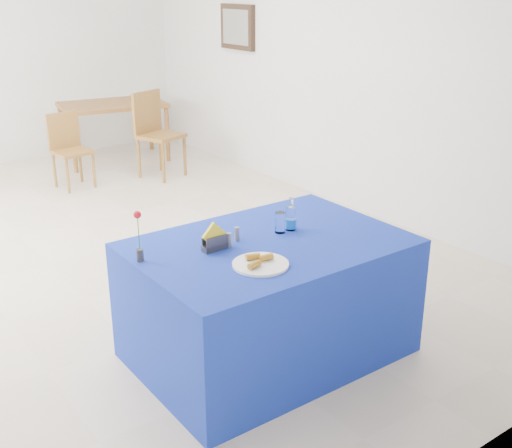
{
  "coord_description": "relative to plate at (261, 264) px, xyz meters",
  "views": [
    {
      "loc": [
        -2.03,
        -4.96,
        2.21
      ],
      "look_at": [
        -0.03,
        -2.21,
        0.92
      ],
      "focal_mm": 45.0,
      "sensor_mm": 36.0,
      "label": 1
    }
  ],
  "objects": [
    {
      "name": "rose_vase",
      "position": [
        -0.5,
        0.44,
        0.13
      ],
      "size": [
        0.04,
        0.04,
        0.29
      ],
      "color": "#27282D",
      "rests_on": "blue_table"
    },
    {
      "name": "banana_pieces",
      "position": [
        -0.01,
        0.01,
        0.03
      ],
      "size": [
        0.19,
        0.15,
        0.04
      ],
      "color": "gold",
      "rests_on": "plate"
    },
    {
      "name": "drinking_glass",
      "position": [
        0.39,
        0.33,
        0.06
      ],
      "size": [
        0.06,
        0.06,
        0.13
      ],
      "primitive_type": "cylinder",
      "color": "white",
      "rests_on": "blue_table"
    },
    {
      "name": "chair_bg_right",
      "position": [
        1.55,
        4.21,
        -0.19
      ],
      "size": [
        0.58,
        0.58,
        1.01
      ],
      "rotation": [
        0.0,
        0.0,
        0.35
      ],
      "color": "olive",
      "rests_on": "floor"
    },
    {
      "name": "blue_table",
      "position": [
        0.24,
        0.24,
        -0.39
      ],
      "size": [
        1.6,
        1.1,
        0.76
      ],
      "color": "#10319A",
      "rests_on": "floor"
    },
    {
      "name": "chair_bg_left",
      "position": [
        0.56,
        4.4,
        -0.28
      ],
      "size": [
        0.41,
        0.41,
        0.84
      ],
      "rotation": [
        0.0,
        0.0,
        0.1
      ],
      "color": "olive",
      "rests_on": "floor"
    },
    {
      "name": "napkin_holder",
      "position": [
        -0.08,
        0.33,
        0.04
      ],
      "size": [
        0.16,
        0.06,
        0.17
      ],
      "color": "#333237",
      "rests_on": "blue_table"
    },
    {
      "name": "room_shell",
      "position": [
        0.14,
        2.4,
        0.98
      ],
      "size": [
        7.0,
        7.0,
        7.0
      ],
      "color": "silver",
      "rests_on": "ground"
    },
    {
      "name": "salt_shaker",
      "position": [
        0.1,
        0.37,
        0.04
      ],
      "size": [
        0.03,
        0.03,
        0.08
      ],
      "primitive_type": "cylinder",
      "color": "slate",
      "rests_on": "blue_table"
    },
    {
      "name": "pepper_shaker",
      "position": [
        0.01,
        0.32,
        0.04
      ],
      "size": [
        0.03,
        0.03,
        0.08
      ],
      "primitive_type": "cylinder",
      "color": "slate",
      "rests_on": "blue_table"
    },
    {
      "name": "plate",
      "position": [
        0.0,
        0.0,
        0.0
      ],
      "size": [
        0.31,
        0.31,
        0.01
      ],
      "primitive_type": "cylinder",
      "color": "white",
      "rests_on": "blue_table"
    },
    {
      "name": "water_bottle",
      "position": [
        0.47,
        0.33,
        0.06
      ],
      "size": [
        0.07,
        0.07,
        0.21
      ],
      "color": "white",
      "rests_on": "blue_table"
    },
    {
      "name": "picture_frame",
      "position": [
        2.61,
        4.0,
        0.93
      ],
      "size": [
        0.06,
        0.64,
        0.52
      ],
      "primitive_type": "cube",
      "color": "black",
      "rests_on": "room_shell"
    },
    {
      "name": "floor",
      "position": [
        0.14,
        2.4,
        -0.77
      ],
      "size": [
        7.0,
        7.0,
        0.0
      ],
      "primitive_type": "plane",
      "color": "beige",
      "rests_on": "ground"
    },
    {
      "name": "oak_table",
      "position": [
        1.45,
        5.17,
        -0.09
      ],
      "size": [
        1.39,
        1.02,
        0.76
      ],
      "color": "brown",
      "rests_on": "floor"
    },
    {
      "name": "picture_art",
      "position": [
        2.59,
        4.0,
        0.93
      ],
      "size": [
        0.02,
        0.52,
        0.4
      ],
      "primitive_type": "cube",
      "color": "#998C66",
      "rests_on": "room_shell"
    }
  ]
}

